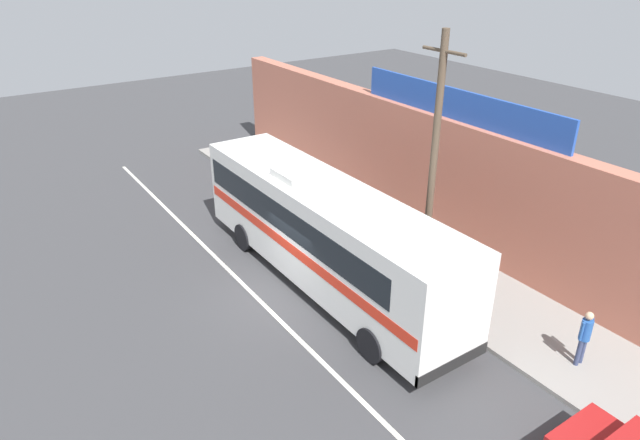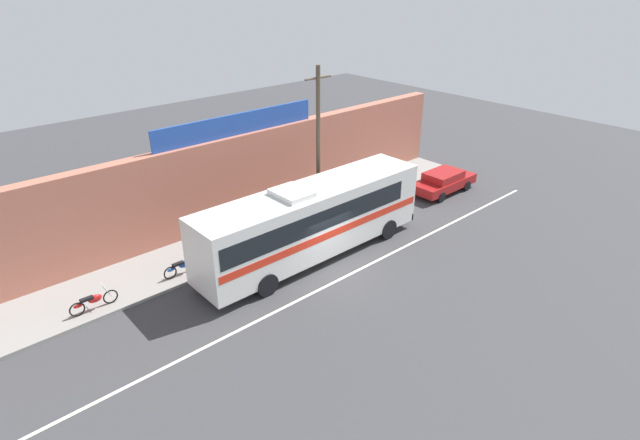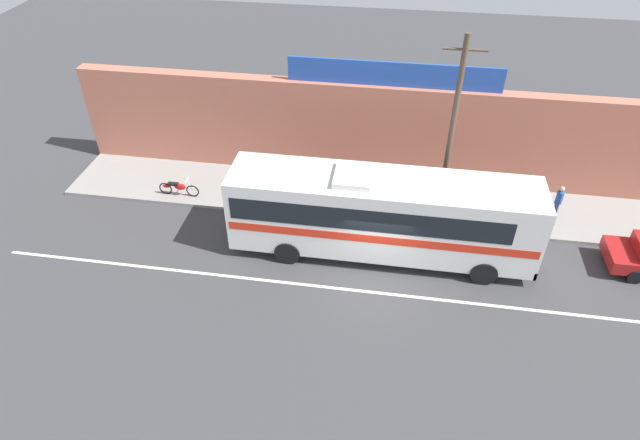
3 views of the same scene
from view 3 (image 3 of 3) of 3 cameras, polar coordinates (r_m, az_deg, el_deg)
The scene contains 12 objects.
ground_plane at distance 21.54m, azimuth 5.71°, elevation -6.08°, with size 70.00×70.00×0.00m, color #3A3A3D.
sidewalk_slab at distance 25.51m, azimuth 6.62°, elevation 2.08°, with size 30.00×3.60×0.14m, color gray.
storefront_facade at distance 26.10m, azimuth 7.29°, elevation 8.97°, with size 30.00×0.70×4.80m, color #B26651.
storefront_billboard at distance 24.82m, azimuth 7.78°, elevation 14.95°, with size 9.48×0.12×1.10m, color #234CAD.
road_center_stripe at distance 20.96m, azimuth 5.54°, elevation -7.57°, with size 30.00×0.14×0.01m, color silver.
intercity_bus at distance 21.41m, azimuth 6.31°, elevation 0.84°, with size 12.04×2.67×3.78m.
utility_pole at distance 22.19m, azimuth 13.62°, elevation 8.68°, with size 1.60×0.22×8.33m.
motorcycle_orange at distance 24.99m, azimuth -6.18°, elevation 2.66°, with size 1.92×0.56×0.94m.
motorcycle_black at distance 26.17m, azimuth -14.71°, elevation 3.32°, with size 1.95×0.56×0.94m.
motorcycle_purple at distance 24.53m, azimuth -3.09°, elevation 2.10°, with size 1.88×0.56×0.94m.
pedestrian_near_shop at distance 25.72m, azimuth 23.81°, elevation 1.91°, with size 0.30×0.48×1.69m.
pedestrian_far_left at distance 25.11m, azimuth 2.62°, elevation 4.54°, with size 0.30×0.48×1.66m.
Camera 3 is at (0.29, -15.57, 14.87)m, focal length 30.42 mm.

